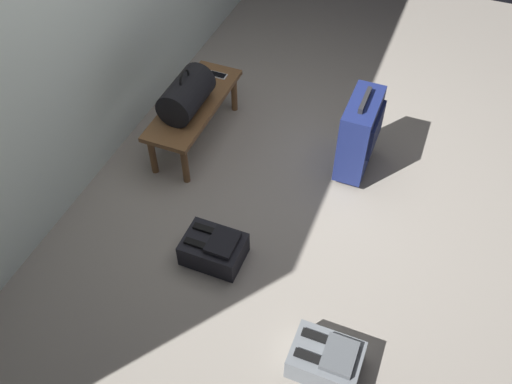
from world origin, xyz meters
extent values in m
plane|color=gray|center=(0.00, 0.00, 0.00)|extent=(6.60, 6.60, 0.00)
cube|color=brown|center=(0.21, 1.03, 0.34)|extent=(1.00, 0.36, 0.04)
cylinder|color=brown|center=(-0.23, 0.90, 0.16)|extent=(0.05, 0.05, 0.32)
cylinder|color=brown|center=(0.65, 0.90, 0.16)|extent=(0.05, 0.05, 0.32)
cylinder|color=brown|center=(-0.23, 1.16, 0.16)|extent=(0.05, 0.05, 0.32)
cylinder|color=brown|center=(0.65, 1.16, 0.16)|extent=(0.05, 0.05, 0.32)
cylinder|color=black|center=(0.12, 1.03, 0.49)|extent=(0.44, 0.26, 0.26)
torus|color=black|center=(0.12, 1.03, 0.63)|extent=(0.14, 0.02, 0.14)
cube|color=silver|center=(0.58, 1.00, 0.36)|extent=(0.07, 0.14, 0.01)
cube|color=black|center=(0.58, 1.00, 0.37)|extent=(0.06, 0.13, 0.00)
cube|color=navy|center=(0.36, -0.18, 0.33)|extent=(0.47, 0.20, 0.56)
cube|color=#11183E|center=(0.36, -0.30, 0.40)|extent=(0.37, 0.02, 0.25)
cube|color=#262628|center=(0.36, -0.18, 0.63)|extent=(0.26, 0.03, 0.04)
cylinder|color=black|center=(0.19, -0.11, 0.03)|extent=(0.02, 0.05, 0.05)
cylinder|color=black|center=(0.52, -0.11, 0.03)|extent=(0.02, 0.05, 0.05)
cube|color=slate|center=(-1.22, -0.44, 0.09)|extent=(0.28, 0.38, 0.17)
cube|color=#515559|center=(-1.22, -0.51, 0.19)|extent=(0.21, 0.17, 0.04)
cube|color=black|center=(-1.28, -0.38, 0.18)|extent=(0.04, 0.19, 0.02)
cube|color=black|center=(-1.16, -0.38, 0.18)|extent=(0.04, 0.19, 0.02)
cube|color=black|center=(-0.77, 0.43, 0.09)|extent=(0.28, 0.38, 0.17)
cube|color=black|center=(-0.77, 0.37, 0.19)|extent=(0.21, 0.17, 0.04)
cube|color=black|center=(-0.83, 0.50, 0.18)|extent=(0.04, 0.19, 0.02)
cube|color=black|center=(-0.71, 0.50, 0.18)|extent=(0.04, 0.19, 0.02)
camera|label=1|loc=(-2.59, -0.58, 2.91)|focal=38.49mm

